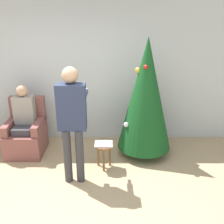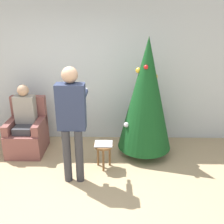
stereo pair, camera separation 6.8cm
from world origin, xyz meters
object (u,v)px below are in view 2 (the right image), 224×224
object	(u,v)px
person_seated	(25,117)
person_standing	(72,116)
christmas_tree	(146,95)
side_stool	(104,149)
armchair	(27,134)

from	to	relation	value
person_seated	person_standing	world-z (taller)	person_standing
christmas_tree	person_standing	bearing A→B (deg)	-145.66
side_stool	armchair	bearing A→B (deg)	158.90
armchair	person_seated	xyz separation A→B (m)	(0.00, -0.03, 0.35)
side_stool	christmas_tree	bearing A→B (deg)	33.37
christmas_tree	person_seated	distance (m)	2.18
person_seated	person_standing	size ratio (longest dim) A/B	0.72
person_seated	person_standing	xyz separation A→B (m)	(1.00, -0.84, 0.36)
christmas_tree	side_stool	world-z (taller)	christmas_tree
armchair	person_seated	size ratio (longest dim) A/B	0.79
armchair	side_stool	xyz separation A→B (m)	(1.43, -0.55, -0.00)
christmas_tree	armchair	bearing A→B (deg)	177.72
person_seated	christmas_tree	bearing A→B (deg)	-1.49
christmas_tree	person_standing	distance (m)	1.39
armchair	person_seated	distance (m)	0.35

